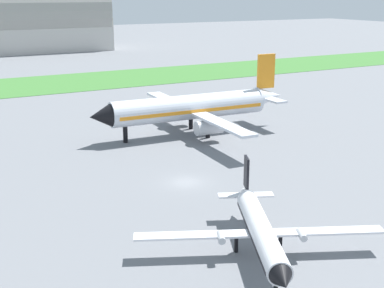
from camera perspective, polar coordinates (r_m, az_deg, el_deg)
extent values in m
plane|color=slate|center=(62.77, -0.65, -4.19)|extent=(600.00, 600.00, 0.00)
cube|color=#3D7533|center=(134.34, -16.42, 6.18)|extent=(360.00, 28.00, 0.08)
cylinder|color=silver|center=(82.65, -0.32, 4.02)|extent=(25.70, 5.08, 3.90)
cone|color=black|center=(77.74, -9.82, 3.00)|extent=(3.72, 3.98, 3.83)
cone|color=silver|center=(89.85, 8.32, 5.15)|extent=(5.12, 3.74, 3.51)
cube|color=orange|center=(82.71, -0.32, 3.82)|extent=(24.29, 5.09, 0.55)
cube|color=silver|center=(75.73, 2.95, 2.33)|extent=(3.27, 17.13, 0.39)
cube|color=silver|center=(90.66, -2.24, 4.66)|extent=(3.27, 17.13, 0.39)
cylinder|color=#B7BABF|center=(78.69, 1.86, 1.83)|extent=(4.35, 2.34, 2.15)
cylinder|color=#B7BABF|center=(88.21, -1.43, 3.41)|extent=(4.35, 2.34, 2.15)
cube|color=orange|center=(88.75, 8.05, 7.85)|extent=(3.21, 0.62, 5.68)
cube|color=silver|center=(87.47, 8.84, 4.77)|extent=(2.36, 5.06, 0.31)
cube|color=silver|center=(91.52, 7.08, 5.34)|extent=(2.36, 5.06, 0.31)
cylinder|color=black|center=(79.53, -7.26, 1.03)|extent=(0.70, 0.70, 2.48)
cylinder|color=black|center=(81.49, 1.74, 1.53)|extent=(0.70, 0.70, 2.48)
cylinder|color=black|center=(86.81, -0.13, 2.45)|extent=(0.70, 0.70, 2.48)
cylinder|color=white|center=(45.38, 7.53, -9.42)|extent=(7.65, 13.67, 1.96)
cone|color=black|center=(38.62, 9.86, -14.41)|extent=(2.56, 2.58, 1.92)
cone|color=white|center=(52.70, 5.79, -5.33)|extent=(2.75, 3.23, 1.77)
cube|color=black|center=(45.44, 7.52, -9.59)|extent=(7.36, 12.97, 0.27)
cube|color=white|center=(47.19, 13.94, -9.20)|extent=(10.39, 5.73, 0.20)
cube|color=white|center=(45.16, 0.59, -9.88)|extent=(10.39, 5.73, 0.20)
cylinder|color=#B7BABF|center=(46.17, 11.82, -9.64)|extent=(1.22, 1.69, 0.63)
cylinder|color=#B7BABF|center=(44.86, 3.16, -10.10)|extent=(1.22, 1.69, 0.63)
cube|color=black|center=(51.54, 5.94, -3.11)|extent=(0.95, 1.70, 3.14)
cube|color=white|center=(52.61, 7.35, -5.49)|extent=(2.99, 2.21, 0.16)
cube|color=white|center=(52.15, 4.37, -5.59)|extent=(2.99, 2.21, 0.16)
cylinder|color=black|center=(41.11, 9.09, -15.04)|extent=(0.35, 0.35, 1.37)
cylinder|color=black|center=(47.37, 9.57, -10.61)|extent=(0.35, 0.35, 1.37)
cylinder|color=black|center=(46.65, 4.83, -10.86)|extent=(0.35, 0.35, 1.37)
cube|color=#BCB7B2|center=(213.30, -18.20, 11.20)|extent=(65.03, 27.77, 12.48)
cylinder|color=gray|center=(212.82, -18.42, 13.62)|extent=(63.73, 30.55, 30.55)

